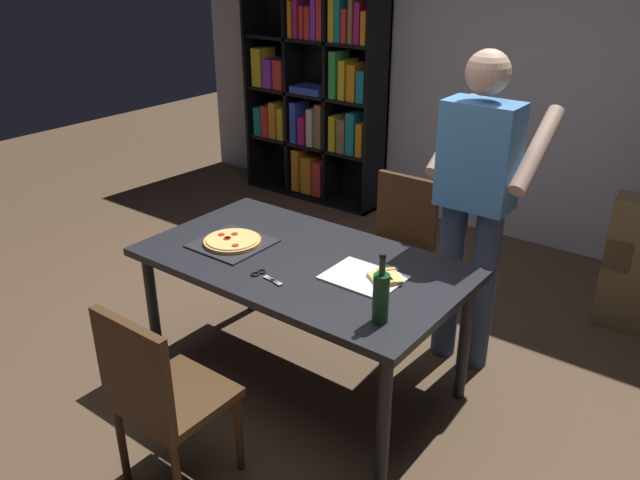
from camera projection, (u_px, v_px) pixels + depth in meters
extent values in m
plane|color=brown|center=(304.00, 380.00, 3.54)|extent=(12.00, 12.00, 0.00)
cube|color=#BCB7C6|center=(514.00, 61.00, 4.84)|extent=(6.40, 0.10, 2.80)
cube|color=#232328|center=(302.00, 262.00, 3.24)|extent=(1.65, 0.94, 0.04)
cylinder|color=#232328|center=(153.00, 312.00, 3.52)|extent=(0.06, 0.06, 0.71)
cylinder|color=#232328|center=(383.00, 422.00, 2.70)|extent=(0.06, 0.06, 0.71)
cylinder|color=#232328|center=(250.00, 261.00, 4.09)|extent=(0.06, 0.06, 0.71)
cylinder|color=#232328|center=(464.00, 340.00, 3.27)|extent=(0.06, 0.06, 0.71)
cube|color=#472D19|center=(176.00, 397.00, 2.73)|extent=(0.42, 0.42, 0.04)
cube|color=#472D19|center=(133.00, 372.00, 2.49)|extent=(0.42, 0.04, 0.45)
cylinder|color=#472D19|center=(239.00, 433.00, 2.86)|extent=(0.04, 0.04, 0.41)
cylinder|color=#472D19|center=(184.00, 402.00, 3.06)|extent=(0.04, 0.04, 0.41)
cylinder|color=#472D19|center=(122.00, 444.00, 2.79)|extent=(0.04, 0.04, 0.41)
cube|color=#472D19|center=(389.00, 256.00, 3.99)|extent=(0.42, 0.42, 0.04)
cube|color=#472D19|center=(407.00, 210.00, 4.03)|extent=(0.42, 0.04, 0.45)
cylinder|color=#472D19|center=(349.00, 290.00, 4.06)|extent=(0.04, 0.04, 0.41)
cylinder|color=#472D19|center=(398.00, 307.00, 3.86)|extent=(0.04, 0.04, 0.41)
cylinder|color=#472D19|center=(379.00, 269.00, 4.32)|extent=(0.04, 0.04, 0.41)
cylinder|color=#472D19|center=(426.00, 284.00, 4.12)|extent=(0.04, 0.04, 0.41)
cube|color=brown|center=(628.00, 232.00, 4.15)|extent=(0.24, 0.86, 0.20)
cube|color=black|center=(257.00, 85.00, 6.17)|extent=(0.03, 0.35, 1.95)
cube|color=black|center=(377.00, 104.00, 5.42)|extent=(0.03, 0.35, 1.95)
cube|color=black|center=(314.00, 193.00, 6.20)|extent=(1.40, 0.35, 0.03)
cube|color=black|center=(324.00, 91.00, 5.91)|extent=(1.40, 0.03, 1.95)
cube|color=black|center=(313.00, 144.00, 5.99)|extent=(1.34, 0.29, 0.03)
cube|color=black|center=(313.00, 94.00, 5.80)|extent=(1.34, 0.29, 0.03)
cube|color=black|center=(313.00, 40.00, 5.60)|extent=(1.34, 0.29, 0.03)
cube|color=black|center=(294.00, 91.00, 5.92)|extent=(0.03, 0.29, 1.89)
cube|color=black|center=(333.00, 97.00, 5.67)|extent=(0.03, 0.29, 1.89)
cube|color=orange|center=(302.00, 169.00, 6.16)|extent=(0.08, 0.22, 0.40)
cube|color=orange|center=(312.00, 174.00, 6.10)|extent=(0.11, 0.22, 0.35)
cube|color=red|center=(323.00, 178.00, 6.03)|extent=(0.09, 0.22, 0.32)
cube|color=teal|center=(264.00, 120.00, 6.24)|extent=(0.08, 0.22, 0.27)
cube|color=red|center=(272.00, 120.00, 6.18)|extent=(0.08, 0.22, 0.30)
cube|color=orange|center=(279.00, 119.00, 6.12)|extent=(0.08, 0.22, 0.34)
cube|color=yellow|center=(287.00, 123.00, 6.07)|extent=(0.06, 0.22, 0.30)
cube|color=blue|center=(300.00, 121.00, 5.97)|extent=(0.07, 0.22, 0.38)
cube|color=#B21E66|center=(308.00, 129.00, 5.94)|extent=(0.07, 0.22, 0.26)
cube|color=silver|center=(316.00, 126.00, 5.87)|extent=(0.06, 0.22, 0.34)
cube|color=olive|center=(325.00, 125.00, 5.81)|extent=(0.07, 0.22, 0.39)
cube|color=yellow|center=(338.00, 132.00, 5.74)|extent=(0.07, 0.22, 0.31)
cube|color=olive|center=(347.00, 134.00, 5.69)|extent=(0.08, 0.22, 0.30)
cube|color=teal|center=(356.00, 132.00, 5.62)|extent=(0.09, 0.22, 0.37)
cube|color=orange|center=(365.00, 139.00, 5.59)|extent=(0.06, 0.22, 0.29)
cube|color=yellow|center=(264.00, 66.00, 6.02)|extent=(0.11, 0.22, 0.35)
cube|color=purple|center=(274.00, 73.00, 5.97)|extent=(0.10, 0.22, 0.26)
cube|color=red|center=(285.00, 74.00, 5.89)|extent=(0.10, 0.22, 0.27)
cube|color=blue|center=(312.00, 89.00, 5.76)|extent=(0.33, 0.25, 0.06)
cube|color=green|center=(339.00, 74.00, 5.53)|extent=(0.07, 0.22, 0.40)
cube|color=yellow|center=(348.00, 79.00, 5.49)|extent=(0.06, 0.22, 0.33)
cube|color=orange|center=(358.00, 82.00, 5.44)|extent=(0.08, 0.22, 0.31)
cube|color=teal|center=(367.00, 86.00, 5.40)|extent=(0.08, 0.22, 0.26)
cube|color=orange|center=(297.00, 19.00, 5.60)|extent=(0.04, 0.22, 0.31)
cube|color=#B21E66|center=(303.00, 16.00, 5.56)|extent=(0.04, 0.22, 0.36)
cube|color=red|center=(308.00, 22.00, 5.54)|extent=(0.04, 0.22, 0.27)
cube|color=red|center=(314.00, 23.00, 5.50)|extent=(0.05, 0.22, 0.27)
cube|color=purple|center=(320.00, 17.00, 5.45)|extent=(0.05, 0.22, 0.36)
cube|color=red|center=(326.00, 17.00, 5.41)|extent=(0.05, 0.22, 0.37)
cube|color=yellow|center=(338.00, 16.00, 5.34)|extent=(0.06, 0.22, 0.40)
cube|color=teal|center=(345.00, 18.00, 5.31)|extent=(0.05, 0.22, 0.38)
cube|color=red|center=(351.00, 25.00, 5.29)|extent=(0.05, 0.22, 0.27)
cube|color=olive|center=(357.00, 20.00, 5.24)|extent=(0.04, 0.22, 0.36)
cube|color=#B21E66|center=(364.00, 23.00, 5.21)|extent=(0.05, 0.22, 0.33)
cube|color=orange|center=(370.00, 27.00, 5.19)|extent=(0.05, 0.22, 0.26)
cylinder|color=#38476B|center=(482.00, 291.00, 3.49)|extent=(0.14, 0.14, 0.95)
cylinder|color=#38476B|center=(449.00, 280.00, 3.60)|extent=(0.14, 0.14, 0.95)
cube|color=#4C8CD1|center=(479.00, 155.00, 3.23)|extent=(0.38, 0.22, 0.55)
sphere|color=#E0B293|center=(488.00, 72.00, 3.06)|extent=(0.22, 0.22, 0.22)
cylinder|color=#E0B293|center=(537.00, 150.00, 3.23)|extent=(0.09, 0.50, 0.39)
cylinder|color=#E0B293|center=(454.00, 135.00, 3.48)|extent=(0.09, 0.50, 0.39)
cube|color=#2D2D33|center=(233.00, 244.00, 3.38)|extent=(0.37, 0.37, 0.01)
cylinder|color=tan|center=(232.00, 241.00, 3.38)|extent=(0.31, 0.31, 0.02)
cylinder|color=#EACC6B|center=(232.00, 239.00, 3.37)|extent=(0.27, 0.27, 0.01)
cylinder|color=#B22819|center=(228.00, 238.00, 3.38)|extent=(0.04, 0.04, 0.00)
cylinder|color=#B22819|center=(235.00, 245.00, 3.29)|extent=(0.04, 0.04, 0.00)
cylinder|color=#B22819|center=(235.00, 234.00, 3.42)|extent=(0.04, 0.04, 0.00)
cylinder|color=#B22819|center=(221.00, 235.00, 3.42)|extent=(0.04, 0.04, 0.00)
cylinder|color=#B22819|center=(227.00, 239.00, 3.37)|extent=(0.04, 0.04, 0.00)
cube|color=white|center=(364.00, 278.00, 3.04)|extent=(0.36, 0.28, 0.01)
cube|color=#EACC6B|center=(381.00, 279.00, 3.00)|extent=(0.17, 0.15, 0.02)
cube|color=tan|center=(386.00, 284.00, 2.94)|extent=(0.07, 0.09, 0.02)
cube|color=#EACC6B|center=(390.00, 277.00, 3.01)|extent=(0.16, 0.16, 0.02)
cube|color=tan|center=(386.00, 271.00, 3.06)|extent=(0.08, 0.08, 0.02)
cylinder|color=#194723|center=(381.00, 298.00, 2.64)|extent=(0.07, 0.07, 0.22)
cylinder|color=#194723|center=(382.00, 266.00, 2.58)|extent=(0.03, 0.03, 0.08)
cylinder|color=black|center=(383.00, 256.00, 2.56)|extent=(0.03, 0.03, 0.02)
cube|color=silver|center=(273.00, 280.00, 3.01)|extent=(0.12, 0.02, 0.01)
cube|color=silver|center=(273.00, 280.00, 3.01)|extent=(0.12, 0.04, 0.01)
torus|color=black|center=(262.00, 271.00, 3.09)|extent=(0.05, 0.05, 0.01)
torus|color=black|center=(255.00, 274.00, 3.07)|extent=(0.05, 0.05, 0.01)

